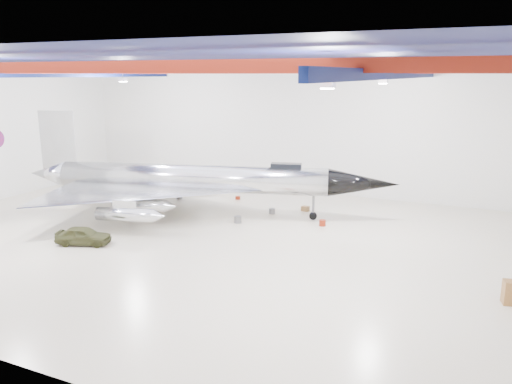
% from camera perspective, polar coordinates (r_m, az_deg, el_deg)
% --- Properties ---
extents(floor, '(40.00, 40.00, 0.00)m').
position_cam_1_polar(floor, '(32.04, -6.73, -5.18)').
color(floor, beige).
rests_on(floor, ground).
extents(wall_back, '(40.00, 0.00, 40.00)m').
position_cam_1_polar(wall_back, '(44.14, 3.23, 7.29)').
color(wall_back, silver).
rests_on(wall_back, floor).
extents(ceiling, '(40.00, 40.00, 0.00)m').
position_cam_1_polar(ceiling, '(30.42, -7.31, 14.88)').
color(ceiling, '#0A0F38').
rests_on(ceiling, wall_back).
extents(ceiling_structure, '(39.50, 29.50, 1.08)m').
position_cam_1_polar(ceiling_structure, '(30.40, -7.27, 13.61)').
color(ceiling_structure, maroon).
rests_on(ceiling_structure, ceiling).
extents(jet_aircraft, '(26.95, 19.34, 7.50)m').
position_cam_1_polar(jet_aircraft, '(36.65, -7.37, 1.15)').
color(jet_aircraft, silver).
rests_on(jet_aircraft, floor).
extents(jeep, '(3.54, 2.36, 1.12)m').
position_cam_1_polar(jeep, '(32.16, -19.13, -4.73)').
color(jeep, '#3B3D1E').
rests_on(jeep, floor).
extents(crate_ply, '(0.51, 0.41, 0.35)m').
position_cam_1_polar(crate_ply, '(40.78, -11.61, -1.07)').
color(crate_ply, olive).
rests_on(crate_ply, floor).
extents(toolbox_red, '(0.47, 0.42, 0.27)m').
position_cam_1_polar(toolbox_red, '(41.36, -2.09, -0.66)').
color(toolbox_red, maroon).
rests_on(toolbox_red, floor).
extents(engine_drum, '(0.55, 0.55, 0.46)m').
position_cam_1_polar(engine_drum, '(34.86, -2.09, -3.16)').
color(engine_drum, '#59595B').
rests_on(engine_drum, floor).
extents(parts_bin, '(0.62, 0.54, 0.37)m').
position_cam_1_polar(parts_bin, '(37.97, 5.66, -1.91)').
color(parts_bin, olive).
rests_on(parts_bin, floor).
extents(crate_small, '(0.44, 0.38, 0.27)m').
position_cam_1_polar(crate_small, '(41.96, -8.74, -0.61)').
color(crate_small, '#59595B').
rests_on(crate_small, floor).
extents(tool_chest, '(0.52, 0.52, 0.41)m').
position_cam_1_polar(tool_chest, '(34.46, 7.60, -3.52)').
color(tool_chest, maroon).
rests_on(tool_chest, floor).
extents(spares_box, '(0.52, 0.52, 0.40)m').
position_cam_1_polar(spares_box, '(37.10, 1.84, -2.19)').
color(spares_box, '#59595B').
rests_on(spares_box, floor).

